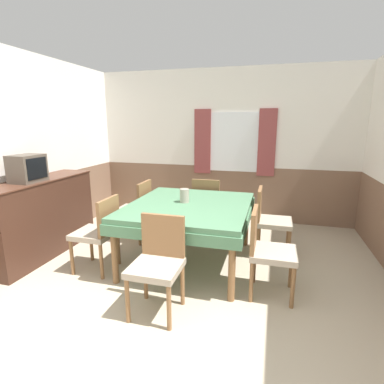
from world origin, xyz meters
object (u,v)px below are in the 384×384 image
Objects in this scene: chair_left_far at (136,208)px; chair_head_window at (207,203)px; chair_head_near at (158,260)px; chair_right_near at (267,248)px; sideboard at (41,217)px; tv at (27,168)px; chair_left_near at (99,230)px; vase at (184,196)px; chair_right_far at (269,218)px; dining_table at (189,212)px.

chair_left_far is 1.08m from chair_head_window.
chair_left_far and chair_head_near have the same top height.
sideboard reaches higher than chair_right_near.
chair_right_near is 2.37× the size of tv.
vase is (0.87, 0.55, 0.34)m from chair_left_near.
tv is at bearing -164.48° from vase.
tv is at bearing -142.18° from chair_head_window.
tv is 2.21× the size of vase.
chair_right_far is (0.94, 1.51, 0.00)m from chair_head_near.
tv is (-1.89, -1.47, 0.68)m from chair_head_window.
chair_head_near and chair_right_far have the same top height.
chair_right_far is at bearing 18.25° from tv.
chair_head_near is 1.08m from chair_right_near.
chair_right_near is 1.21m from vase.
dining_table is at bearing -117.43° from chair_left_far.
chair_left_far is 1.25m from sideboard.
vase is at bearing 142.85° from dining_table.
chair_right_near is (0.94, 0.53, 0.00)m from chair_head_near.
chair_right_far is at bearing -62.57° from chair_left_near.
vase is (-1.02, -0.43, 0.34)m from chair_right_far.
chair_head_near is (0.94, -1.51, 0.00)m from chair_left_far.
chair_left_near is at bearing -11.70° from sideboard.
chair_head_near is (0.00, -2.05, 0.00)m from chair_head_window.
chair_head_window is 1.00× the size of chair_right_near.
sideboard is 0.68m from tv.
chair_head_window is 0.55× the size of sideboard.
chair_right_far is 1.00× the size of chair_right_near.
dining_table is 1.82× the size of chair_right_far.
sideboard is (-2.86, -0.78, 0.02)m from chair_right_far.
chair_left_near is 2.12m from chair_right_far.
chair_right_near is at bearing -27.43° from dining_table.
chair_left_far and chair_head_window have the same top height.
dining_table is 1.82× the size of chair_left_far.
chair_head_window is 1.03m from vase.
tv is (-1.89, -0.45, 0.52)m from dining_table.
sideboard reaches higher than chair_head_near.
vase reaches higher than chair_left_far.
chair_right_near is at bearing -4.05° from sideboard.
chair_head_window reaches higher than dining_table.
sideboard reaches higher than chair_head_window.
chair_left_near is (-0.94, -1.51, 0.00)m from chair_head_window.
chair_left_far is 1.03m from vase.
chair_left_far is 2.12m from chair_right_near.
tv is (-2.83, 0.04, 0.68)m from chair_right_near.
chair_head_near is at bearing -60.48° from chair_right_near.
dining_table is at bearing -117.43° from chair_right_near.
chair_left_far is at bearing 153.54° from vase.
chair_head_near is 2.09m from tv.
chair_left_far is at bearing 38.45° from sideboard.
dining_table is 2.01m from tv.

